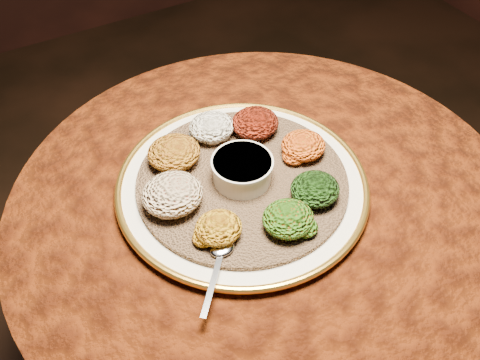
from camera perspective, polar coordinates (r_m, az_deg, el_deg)
table at (r=1.13m, az=2.58°, el=-7.89°), size 0.96×0.96×0.73m
platter at (r=0.99m, az=0.23°, el=-0.54°), size 0.58×0.58×0.02m
injera at (r=0.98m, az=0.23°, el=-0.11°), size 0.40×0.40×0.01m
stew_bowl at (r=0.96m, az=0.24°, el=1.21°), size 0.11×0.11×0.05m
spoon at (r=0.87m, az=-2.08°, el=-7.94°), size 0.11×0.11×0.01m
portion_ayib at (r=1.06m, az=-3.03°, el=5.67°), size 0.09×0.09×0.04m
portion_kitfo at (r=1.06m, az=1.62°, el=6.12°), size 0.09×0.09×0.05m
portion_tikil at (r=1.02m, az=6.76°, el=3.68°), size 0.09×0.08×0.04m
portion_gomen at (r=0.94m, az=8.00°, el=-0.97°), size 0.09×0.08×0.04m
portion_mixveg at (r=0.90m, az=5.15°, el=-4.14°), size 0.09×0.08×0.04m
portion_kik at (r=0.88m, az=-2.31°, el=-5.13°), size 0.08×0.08×0.04m
portion_timatim at (r=0.93m, az=-7.22°, el=-1.51°), size 0.11×0.10×0.05m
portion_shiro at (r=1.00m, az=-7.06°, el=2.91°), size 0.10×0.10×0.05m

